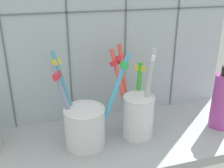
{
  "coord_description": "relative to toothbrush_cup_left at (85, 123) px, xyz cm",
  "views": [
    {
      "loc": [
        -13.58,
        -44.73,
        33.74
      ],
      "look_at": [
        0.0,
        0.16,
        14.37
      ],
      "focal_mm": 42.69,
      "sensor_mm": 36.0,
      "label": 1
    }
  ],
  "objects": [
    {
      "name": "soap_bottle",
      "position": [
        30.18,
        -2.12,
        1.81
      ],
      "size": [
        4.55,
        4.55,
        14.18
      ],
      "color": "#B1449E",
      "rests_on": "counter_slab"
    },
    {
      "name": "toothbrush_cup_right",
      "position": [
        11.18,
        0.24,
        0.81
      ],
      "size": [
        8.03,
        9.79,
        18.91
      ],
      "color": "white",
      "rests_on": "counter_slab"
    },
    {
      "name": "toothbrush_cup_left",
      "position": [
        0.0,
        0.0,
        0.0
      ],
      "size": [
        14.86,
        9.89,
        18.56
      ],
      "color": "silver",
      "rests_on": "counter_slab"
    },
    {
      "name": "tile_wall_back",
      "position": [
        5.61,
        11.72,
        15.89
      ],
      "size": [
        64.0,
        2.2,
        45.0
      ],
      "color": "#B2C1CC",
      "rests_on": "ground"
    },
    {
      "name": "counter_slab",
      "position": [
        5.61,
        -0.27,
        -5.62
      ],
      "size": [
        64.0,
        22.0,
        2.0
      ],
      "primitive_type": "cube",
      "color": "#9EA3A8",
      "rests_on": "ground"
    }
  ]
}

